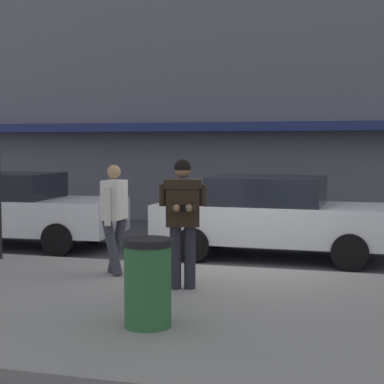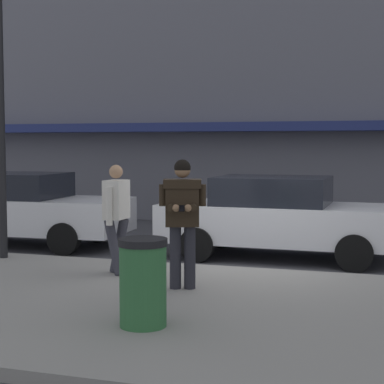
{
  "view_description": "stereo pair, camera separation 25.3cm",
  "coord_description": "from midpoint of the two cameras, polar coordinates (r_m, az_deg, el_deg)",
  "views": [
    {
      "loc": [
        2.15,
        -10.44,
        2.16
      ],
      "look_at": [
        -0.29,
        -1.92,
        1.49
      ],
      "focal_mm": 60.0,
      "sensor_mm": 36.0,
      "label": 1
    },
    {
      "loc": [
        2.39,
        -10.37,
        2.16
      ],
      "look_at": [
        -0.29,
        -1.92,
        1.49
      ],
      "focal_mm": 60.0,
      "sensor_mm": 36.0,
      "label": 2
    }
  ],
  "objects": [
    {
      "name": "parked_sedan_near",
      "position": [
        14.01,
        -16.18,
        -1.46
      ],
      "size": [
        4.58,
        2.08,
        1.54
      ],
      "color": "silver",
      "rests_on": "ground"
    },
    {
      "name": "storefront_facade",
      "position": [
        19.3,
        12.33,
        15.29
      ],
      "size": [
        28.0,
        4.7,
        11.75
      ],
      "color": "slate",
      "rests_on": "ground"
    },
    {
      "name": "parked_sedan_mid",
      "position": [
        12.18,
        6.77,
        -2.16
      ],
      "size": [
        4.52,
        1.98,
        1.54
      ],
      "color": "silver",
      "rests_on": "ground"
    },
    {
      "name": "sidewalk",
      "position": [
        7.94,
        6.3,
        -10.97
      ],
      "size": [
        32.0,
        5.3,
        0.14
      ],
      "primitive_type": "cube",
      "color": "gray",
      "rests_on": "ground"
    },
    {
      "name": "curb_paint_line",
      "position": [
        10.75,
        8.92,
        -7.31
      ],
      "size": [
        28.0,
        0.12,
        0.01
      ],
      "primitive_type": "cube",
      "color": "silver",
      "rests_on": "ground"
    },
    {
      "name": "man_texting_on_phone",
      "position": [
        8.86,
        -1.66,
        -1.57
      ],
      "size": [
        0.63,
        0.64,
        1.81
      ],
      "color": "#23232B",
      "rests_on": "sidewalk"
    },
    {
      "name": "pedestrian_in_light_coat",
      "position": [
        9.94,
        -7.65,
        -1.8
      ],
      "size": [
        0.33,
        0.6,
        1.7
      ],
      "color": "#33333D",
      "rests_on": "sidewalk"
    },
    {
      "name": "ground_plane",
      "position": [
        10.86,
        3.6,
        -7.15
      ],
      "size": [
        80.0,
        80.0,
        0.0
      ],
      "primitive_type": "plane",
      "color": "#3D3D42"
    },
    {
      "name": "trash_bin",
      "position": [
        7.16,
        -4.98,
        -8.01
      ],
      "size": [
        0.55,
        0.55,
        0.98
      ],
      "color": "#2D6638",
      "rests_on": "sidewalk"
    }
  ]
}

